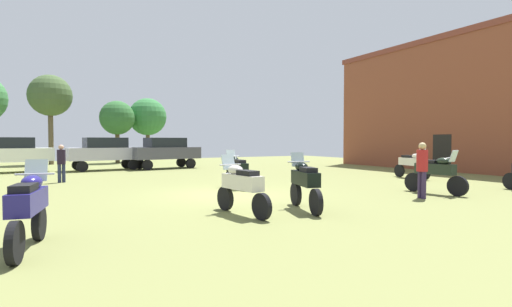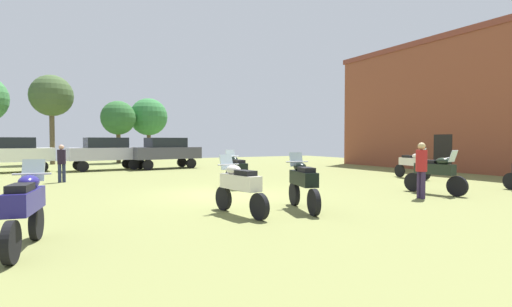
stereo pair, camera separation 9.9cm
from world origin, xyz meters
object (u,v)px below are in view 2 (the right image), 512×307
(tree_1, at_px, (118,118))
(motorcycle_6, at_px, (240,185))
(motorcycle_9, at_px, (412,164))
(tree_3, at_px, (149,117))
(motorcycle_1, at_px, (435,172))
(motorcycle_8, at_px, (25,207))
(motorcycle_7, at_px, (303,182))
(person_1, at_px, (62,161))
(car_3, at_px, (166,151))
(car_1, at_px, (106,151))
(brick_building, at_px, (466,105))
(tree_2, at_px, (51,96))
(motorcycle_2, at_px, (236,169))
(car_4, at_px, (11,152))
(person_2, at_px, (421,166))

(tree_1, bearing_deg, motorcycle_6, -91.57)
(motorcycle_9, xyz_separation_m, tree_3, (-7.76, 21.10, 3.13))
(motorcycle_1, relative_size, motorcycle_8, 1.06)
(motorcycle_7, bearing_deg, person_1, 133.23)
(car_3, relative_size, tree_3, 0.82)
(motorcycle_6, height_order, car_1, car_1)
(brick_building, xyz_separation_m, person_1, (-22.86, 3.43, -3.09))
(tree_1, bearing_deg, brick_building, -43.21)
(motorcycle_9, height_order, tree_2, tree_2)
(motorcycle_8, height_order, tree_3, tree_3)
(tree_1, relative_size, tree_2, 0.74)
(motorcycle_8, height_order, car_1, car_1)
(car_3, height_order, person_1, car_3)
(motorcycle_7, xyz_separation_m, tree_3, (1.61, 25.44, 3.12))
(brick_building, bearing_deg, motorcycle_7, -158.37)
(brick_building, distance_m, motorcycle_8, 25.05)
(motorcycle_2, height_order, tree_3, tree_3)
(motorcycle_1, xyz_separation_m, car_4, (-13.57, 17.14, 0.43))
(motorcycle_9, distance_m, car_3, 14.88)
(tree_1, bearing_deg, car_1, -103.54)
(motorcycle_2, height_order, motorcycle_6, motorcycle_6)
(car_1, bearing_deg, car_3, -102.51)
(car_4, relative_size, tree_2, 0.66)
(motorcycle_2, xyz_separation_m, motorcycle_7, (-0.46, -5.08, 0.02))
(motorcycle_8, height_order, car_4, car_4)
(person_1, distance_m, tree_1, 14.86)
(motorcycle_8, distance_m, person_2, 10.59)
(motorcycle_6, xyz_separation_m, motorcycle_8, (-4.43, -1.07, 0.01))
(motorcycle_2, distance_m, car_4, 14.96)
(car_3, height_order, tree_2, tree_2)
(car_3, bearing_deg, motorcycle_8, 150.26)
(motorcycle_6, distance_m, car_1, 16.64)
(car_1, bearing_deg, motorcycle_9, -141.69)
(motorcycle_6, xyz_separation_m, person_2, (6.13, -0.34, 0.31))
(motorcycle_9, bearing_deg, brick_building, -154.01)
(person_1, height_order, tree_1, tree_1)
(motorcycle_8, xyz_separation_m, person_1, (0.73, 11.18, 0.23))
(motorcycle_1, height_order, motorcycle_2, motorcycle_1)
(brick_building, height_order, motorcycle_6, brick_building)
(motorcycle_6, relative_size, car_4, 0.48)
(car_4, xyz_separation_m, tree_2, (2.07, 7.19, 4.01))
(motorcycle_2, bearing_deg, motorcycle_6, -111.25)
(tree_1, relative_size, tree_3, 0.92)
(car_3, bearing_deg, person_1, 126.70)
(car_3, height_order, person_2, car_3)
(car_3, distance_m, tree_2, 11.27)
(tree_3, bearing_deg, motorcycle_7, -93.63)
(car_1, relative_size, tree_3, 0.81)
(motorcycle_1, bearing_deg, tree_1, -82.20)
(brick_building, distance_m, tree_2, 29.28)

